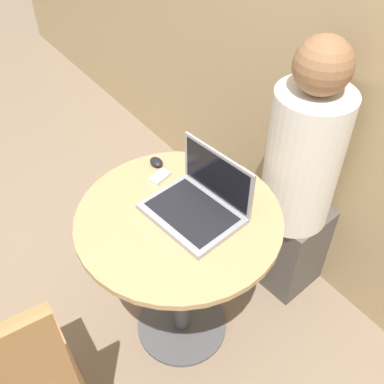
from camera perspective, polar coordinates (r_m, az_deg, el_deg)
name	(u,v)px	position (r m, az deg, el deg)	size (l,w,h in m)	color
ground_plane	(182,325)	(2.23, -1.28, -16.54)	(12.00, 12.00, 0.00)	#7F6B56
back_wall	(353,15)	(1.80, 19.80, 20.41)	(7.00, 0.05, 2.60)	tan
round_table	(180,250)	(1.78, -1.56, -7.39)	(0.76, 0.76, 0.75)	#4C4C51
laptop	(199,202)	(1.62, 0.92, -1.27)	(0.36, 0.29, 0.22)	gray
cell_phone	(160,177)	(1.78, -4.10, 1.92)	(0.07, 0.10, 0.02)	silver
computer_mouse	(156,162)	(1.84, -4.55, 3.81)	(0.06, 0.05, 0.03)	black
person_seated	(302,194)	(2.05, 13.74, -0.24)	(0.33, 0.49, 1.30)	#4C4742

